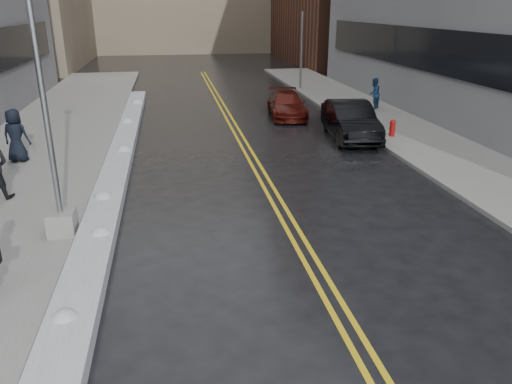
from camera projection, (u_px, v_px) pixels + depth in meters
name	position (u px, v px, depth m)	size (l,w,h in m)	color
ground	(201.00, 267.00, 11.21)	(160.00, 160.00, 0.00)	black
sidewalk_west	(37.00, 154.00, 19.50)	(5.50, 50.00, 0.15)	gray
sidewalk_east	(413.00, 137.00, 22.00)	(4.00, 50.00, 0.15)	gray
lane_line_left	(241.00, 146.00, 20.81)	(0.12, 50.00, 0.01)	gold
lane_line_right	(248.00, 146.00, 20.86)	(0.12, 50.00, 0.01)	gold
snow_ridge	(119.00, 162.00, 18.14)	(0.90, 30.00, 0.34)	silver
lamppost	(50.00, 141.00, 11.64)	(0.65, 0.65, 7.62)	gray
fire_hydrant	(392.00, 127.00, 21.67)	(0.26, 0.26, 0.73)	maroon
traffic_signal	(302.00, 39.00, 33.51)	(0.16, 0.20, 6.00)	gray
pedestrian_c	(16.00, 136.00, 17.96)	(0.94, 0.61, 1.93)	black
pedestrian_east	(374.00, 94.00, 27.27)	(0.82, 0.64, 1.68)	navy
car_black	(350.00, 121.00, 21.70)	(1.70, 4.89, 1.61)	black
car_maroon	(287.00, 105.00, 26.05)	(1.79, 4.39, 1.27)	#440F0A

